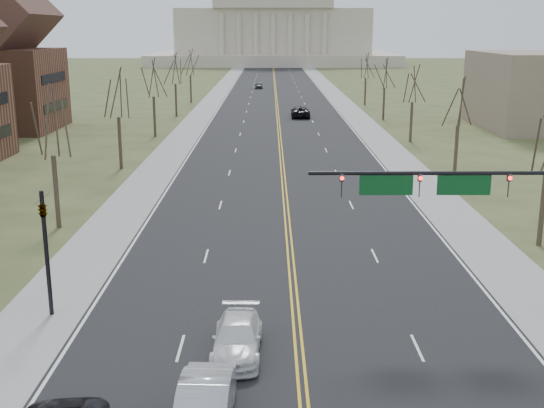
{
  "coord_description": "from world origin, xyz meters",
  "views": [
    {
      "loc": [
        -1.22,
        -16.27,
        13.07
      ],
      "look_at": [
        -1.09,
        22.72,
        3.0
      ],
      "focal_mm": 45.0,
      "sensor_mm": 36.0,
      "label": 1
    }
  ],
  "objects_px": {
    "car_sb_inner_lead": "(204,407)",
    "car_sb_inner_second": "(237,338)",
    "signal_mast": "(462,196)",
    "signal_left": "(45,239)",
    "car_far_sb": "(259,85)",
    "car_far_nb": "(300,112)"
  },
  "relations": [
    {
      "from": "car_far_nb",
      "to": "signal_left",
      "type": "bearing_deg",
      "value": 78.92
    },
    {
      "from": "signal_left",
      "to": "car_far_sb",
      "type": "distance_m",
      "value": 124.93
    },
    {
      "from": "signal_left",
      "to": "car_far_sb",
      "type": "xyz_separation_m",
      "value": [
        7.81,
        124.65,
        -3.0
      ]
    },
    {
      "from": "signal_left",
      "to": "car_sb_inner_lead",
      "type": "distance_m",
      "value": 12.79
    },
    {
      "from": "signal_left",
      "to": "car_sb_inner_second",
      "type": "distance_m",
      "value": 10.23
    },
    {
      "from": "car_sb_inner_second",
      "to": "car_sb_inner_lead",
      "type": "bearing_deg",
      "value": -97.46
    },
    {
      "from": "car_sb_inner_lead",
      "to": "signal_mast",
      "type": "bearing_deg",
      "value": 43.36
    },
    {
      "from": "signal_mast",
      "to": "car_far_sb",
      "type": "bearing_deg",
      "value": 95.11
    },
    {
      "from": "car_sb_inner_second",
      "to": "car_far_sb",
      "type": "relative_size",
      "value": 1.18
    },
    {
      "from": "car_far_nb",
      "to": "car_sb_inner_second",
      "type": "bearing_deg",
      "value": 85.98
    },
    {
      "from": "car_sb_inner_lead",
      "to": "car_sb_inner_second",
      "type": "height_order",
      "value": "car_sb_inner_lead"
    },
    {
      "from": "signal_mast",
      "to": "car_sb_inner_lead",
      "type": "height_order",
      "value": "signal_mast"
    },
    {
      "from": "car_sb_inner_second",
      "to": "car_far_sb",
      "type": "bearing_deg",
      "value": 91.92
    },
    {
      "from": "signal_mast",
      "to": "car_sb_inner_lead",
      "type": "distance_m",
      "value": 15.25
    },
    {
      "from": "car_sb_inner_lead",
      "to": "car_sb_inner_second",
      "type": "distance_m",
      "value": 5.57
    },
    {
      "from": "signal_mast",
      "to": "signal_left",
      "type": "height_order",
      "value": "signal_mast"
    },
    {
      "from": "car_far_sb",
      "to": "car_sb_inner_lead",
      "type": "bearing_deg",
      "value": -91.06
    },
    {
      "from": "signal_left",
      "to": "car_sb_inner_lead",
      "type": "xyz_separation_m",
      "value": [
        8.07,
        -9.49,
        -2.87
      ]
    },
    {
      "from": "signal_mast",
      "to": "car_far_sb",
      "type": "relative_size",
      "value": 2.94
    },
    {
      "from": "car_far_nb",
      "to": "car_far_sb",
      "type": "bearing_deg",
      "value": -81.69
    },
    {
      "from": "car_sb_inner_lead",
      "to": "car_far_sb",
      "type": "height_order",
      "value": "car_sb_inner_lead"
    },
    {
      "from": "signal_mast",
      "to": "signal_left",
      "type": "bearing_deg",
      "value": 180.0
    }
  ]
}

